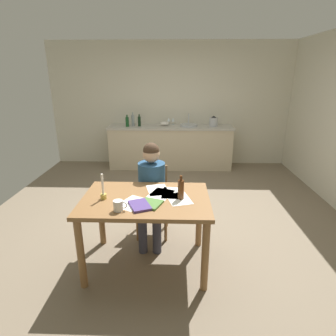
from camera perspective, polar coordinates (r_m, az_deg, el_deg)
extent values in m
cube|color=#7A6B56|center=(4.02, -0.26, -10.17)|extent=(5.20, 5.20, 0.04)
cube|color=beige|center=(6.14, 0.62, 13.01)|extent=(5.20, 0.12, 2.60)
cube|color=beige|center=(5.94, 0.51, 4.27)|extent=(2.57, 0.60, 0.86)
cube|color=#B7B2A8|center=(5.85, 0.53, 8.54)|extent=(2.61, 0.64, 0.04)
cube|color=olive|center=(2.75, -4.67, -6.60)|extent=(1.26, 0.84, 0.04)
cylinder|color=olive|center=(2.77, -17.70, -16.65)|extent=(0.07, 0.07, 0.73)
cylinder|color=olive|center=(2.64, 7.74, -17.75)|extent=(0.07, 0.07, 0.73)
cylinder|color=olive|center=(3.35, -13.73, -9.63)|extent=(0.07, 0.07, 0.73)
cylinder|color=olive|center=(3.24, 6.50, -10.15)|extent=(0.07, 0.07, 0.73)
cube|color=olive|center=(3.42, -3.27, -6.95)|extent=(0.40, 0.40, 0.04)
cube|color=olive|center=(3.50, -3.09, -2.54)|extent=(0.36, 0.03, 0.40)
cylinder|color=olive|center=(3.40, -6.36, -11.60)|extent=(0.04, 0.04, 0.44)
cylinder|color=olive|center=(3.37, -0.49, -11.75)|extent=(0.04, 0.04, 0.44)
cylinder|color=olive|center=(3.69, -5.66, -8.92)|extent=(0.04, 0.04, 0.44)
cylinder|color=olive|center=(3.66, -0.31, -9.03)|extent=(0.04, 0.04, 0.44)
cylinder|color=navy|center=(3.30, -3.39, -3.12)|extent=(0.32, 0.32, 0.50)
sphere|color=#D8AD8C|center=(3.18, -3.51, 2.91)|extent=(0.20, 0.20, 0.20)
sphere|color=#473323|center=(3.17, -3.52, 3.60)|extent=(0.19, 0.19, 0.19)
cylinder|color=#383847|center=(3.24, -5.01, -8.47)|extent=(0.13, 0.38, 0.13)
cylinder|color=#383847|center=(3.19, -5.27, -13.64)|extent=(0.10, 0.10, 0.45)
cylinder|color=#383847|center=(3.22, -2.15, -8.53)|extent=(0.13, 0.38, 0.13)
cylinder|color=#383847|center=(3.17, -2.32, -13.72)|extent=(0.10, 0.10, 0.45)
cylinder|color=white|center=(2.51, -10.33, -7.70)|extent=(0.09, 0.09, 0.10)
torus|color=white|center=(2.50, -9.24, -7.65)|extent=(0.07, 0.01, 0.07)
cylinder|color=gold|center=(2.78, -13.26, -5.77)|extent=(0.06, 0.06, 0.05)
cylinder|color=white|center=(2.73, -13.47, -3.28)|extent=(0.02, 0.02, 0.21)
cube|color=#4F7C37|center=(2.60, -3.70, -7.41)|extent=(0.26, 0.26, 0.02)
cube|color=#4E387D|center=(2.57, -5.89, -7.74)|extent=(0.25, 0.29, 0.02)
cube|color=white|center=(2.71, 2.27, -6.40)|extent=(0.29, 0.34, 0.00)
cube|color=white|center=(2.81, -1.56, -5.47)|extent=(0.31, 0.35, 0.00)
cube|color=white|center=(2.91, -2.15, -4.56)|extent=(0.28, 0.34, 0.00)
cube|color=white|center=(2.84, 0.95, -5.20)|extent=(0.23, 0.31, 0.00)
cube|color=white|center=(2.65, -7.49, -7.23)|extent=(0.33, 0.36, 0.00)
cylinder|color=#593319|center=(2.68, 2.69, -4.52)|extent=(0.06, 0.06, 0.19)
cylinder|color=#593319|center=(2.63, 2.73, -2.11)|extent=(0.03, 0.03, 0.05)
cylinder|color=#B2B7BC|center=(5.84, 4.35, 8.88)|extent=(0.36, 0.36, 0.04)
cylinder|color=silver|center=(5.99, 4.31, 10.09)|extent=(0.02, 0.02, 0.24)
cylinder|color=#194C23|center=(5.83, -8.48, 9.46)|extent=(0.07, 0.07, 0.19)
cylinder|color=#194C23|center=(5.81, -8.54, 10.63)|extent=(0.03, 0.03, 0.05)
cylinder|color=#8C999E|center=(5.90, -7.29, 9.78)|extent=(0.06, 0.06, 0.22)
cylinder|color=#8C999E|center=(5.88, -7.35, 11.11)|extent=(0.03, 0.03, 0.06)
cylinder|color=black|center=(5.84, -5.98, 9.62)|extent=(0.06, 0.06, 0.20)
cylinder|color=black|center=(5.83, -6.02, 10.81)|extent=(0.03, 0.03, 0.05)
ellipsoid|color=white|center=(5.89, -0.73, 9.23)|extent=(0.19, 0.19, 0.08)
cylinder|color=#B7BABF|center=(5.88, 9.44, 9.43)|extent=(0.18, 0.18, 0.18)
cone|color=#262628|center=(5.86, 9.50, 10.49)|extent=(0.11, 0.11, 0.04)
cylinder|color=silver|center=(5.99, 1.06, 9.00)|extent=(0.06, 0.06, 0.00)
cylinder|color=silver|center=(5.98, 1.06, 9.35)|extent=(0.01, 0.01, 0.07)
cone|color=silver|center=(5.97, 1.06, 10.06)|extent=(0.07, 0.07, 0.08)
cylinder|color=silver|center=(5.99, 0.13, 9.01)|extent=(0.06, 0.06, 0.00)
cylinder|color=silver|center=(5.99, 0.13, 9.36)|extent=(0.01, 0.01, 0.07)
cone|color=silver|center=(5.97, 0.13, 10.07)|extent=(0.07, 0.07, 0.08)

